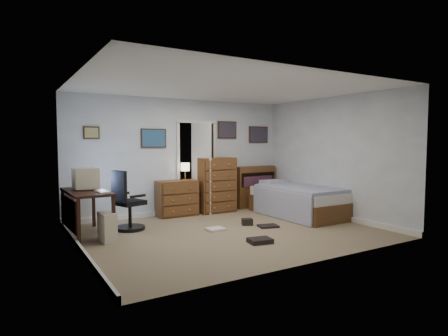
{
  "coord_description": "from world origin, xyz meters",
  "views": [
    {
      "loc": [
        -3.4,
        -5.51,
        1.57
      ],
      "look_at": [
        0.06,
        0.3,
        1.1
      ],
      "focal_mm": 30.0,
      "sensor_mm": 36.0,
      "label": 1
    }
  ],
  "objects_px": {
    "low_dresser": "(177,198)",
    "bed": "(297,200)",
    "office_chair": "(127,207)",
    "computer_desk": "(81,201)",
    "tall_dresser": "(216,185)"
  },
  "relations": [
    {
      "from": "computer_desk",
      "to": "office_chair",
      "type": "height_order",
      "value": "office_chair"
    },
    {
      "from": "office_chair",
      "to": "bed",
      "type": "relative_size",
      "value": 0.51
    },
    {
      "from": "tall_dresser",
      "to": "computer_desk",
      "type": "bearing_deg",
      "value": -164.94
    },
    {
      "from": "office_chair",
      "to": "tall_dresser",
      "type": "xyz_separation_m",
      "value": [
        2.22,
        0.73,
        0.19
      ]
    },
    {
      "from": "tall_dresser",
      "to": "bed",
      "type": "bearing_deg",
      "value": -43.81
    },
    {
      "from": "low_dresser",
      "to": "bed",
      "type": "relative_size",
      "value": 0.4
    },
    {
      "from": "office_chair",
      "to": "tall_dresser",
      "type": "bearing_deg",
      "value": -0.49
    },
    {
      "from": "computer_desk",
      "to": "bed",
      "type": "xyz_separation_m",
      "value": [
        4.27,
        -0.51,
        -0.26
      ]
    },
    {
      "from": "office_chair",
      "to": "bed",
      "type": "bearing_deg",
      "value": -27.38
    },
    {
      "from": "office_chair",
      "to": "tall_dresser",
      "type": "distance_m",
      "value": 2.35
    },
    {
      "from": "low_dresser",
      "to": "tall_dresser",
      "type": "height_order",
      "value": "tall_dresser"
    },
    {
      "from": "office_chair",
      "to": "bed",
      "type": "distance_m",
      "value": 3.54
    },
    {
      "from": "low_dresser",
      "to": "bed",
      "type": "bearing_deg",
      "value": -28.78
    },
    {
      "from": "computer_desk",
      "to": "bed",
      "type": "relative_size",
      "value": 0.63
    },
    {
      "from": "office_chair",
      "to": "low_dresser",
      "type": "xyz_separation_m",
      "value": [
        1.29,
        0.76,
        -0.04
      ]
    }
  ]
}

